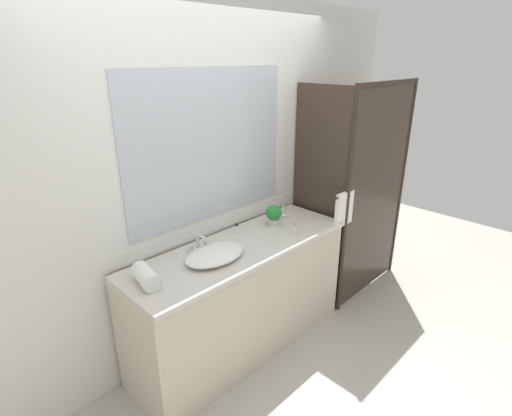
% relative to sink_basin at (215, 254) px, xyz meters
% --- Properties ---
extents(ground_plane, '(8.00, 8.00, 0.00)m').
position_rel_sink_basin_xyz_m(ground_plane, '(0.27, 0.02, -0.93)').
color(ground_plane, '#B7B2A8').
extents(wall_back_with_mirror, '(4.40, 0.06, 2.60)m').
position_rel_sink_basin_xyz_m(wall_back_with_mirror, '(0.27, 0.36, 0.37)').
color(wall_back_with_mirror, silver).
rests_on(wall_back_with_mirror, ground_plane).
extents(vanity_cabinet, '(1.80, 0.58, 0.90)m').
position_rel_sink_basin_xyz_m(vanity_cabinet, '(0.27, 0.03, -0.48)').
color(vanity_cabinet, beige).
rests_on(vanity_cabinet, ground_plane).
extents(shower_enclosure, '(1.20, 0.59, 2.00)m').
position_rel_sink_basin_xyz_m(shower_enclosure, '(1.54, -0.17, 0.09)').
color(shower_enclosure, '#2D2319').
rests_on(shower_enclosure, ground_plane).
extents(sink_basin, '(0.44, 0.30, 0.07)m').
position_rel_sink_basin_xyz_m(sink_basin, '(0.00, 0.00, 0.00)').
color(sink_basin, white).
rests_on(sink_basin, vanity_cabinet).
extents(faucet, '(0.17, 0.12, 0.13)m').
position_rel_sink_basin_xyz_m(faucet, '(0.00, 0.18, 0.01)').
color(faucet, silver).
rests_on(faucet, vanity_cabinet).
extents(potted_plant, '(0.13, 0.13, 0.17)m').
position_rel_sink_basin_xyz_m(potted_plant, '(0.70, 0.10, 0.06)').
color(potted_plant, beige).
rests_on(potted_plant, vanity_cabinet).
extents(soap_dish, '(0.10, 0.07, 0.04)m').
position_rel_sink_basin_xyz_m(soap_dish, '(0.87, 0.14, -0.02)').
color(soap_dish, silver).
rests_on(soap_dish, vanity_cabinet).
extents(amenity_bottle_body_wash, '(0.02, 0.02, 0.08)m').
position_rel_sink_basin_xyz_m(amenity_bottle_body_wash, '(0.94, 0.21, 0.00)').
color(amenity_bottle_body_wash, silver).
rests_on(amenity_bottle_body_wash, vanity_cabinet).
extents(amenity_bottle_lotion, '(0.03, 0.03, 0.09)m').
position_rel_sink_basin_xyz_m(amenity_bottle_lotion, '(0.69, -0.14, 0.01)').
color(amenity_bottle_lotion, silver).
rests_on(amenity_bottle_lotion, vanity_cabinet).
extents(amenity_bottle_shampoo, '(0.03, 0.03, 0.08)m').
position_rel_sink_basin_xyz_m(amenity_bottle_shampoo, '(0.38, 0.20, 0.00)').
color(amenity_bottle_shampoo, white).
rests_on(amenity_bottle_shampoo, vanity_cabinet).
extents(rolled_towel_near_edge, '(0.15, 0.24, 0.11)m').
position_rel_sink_basin_xyz_m(rolled_towel_near_edge, '(-0.49, 0.04, 0.02)').
color(rolled_towel_near_edge, white).
rests_on(rolled_towel_near_edge, vanity_cabinet).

